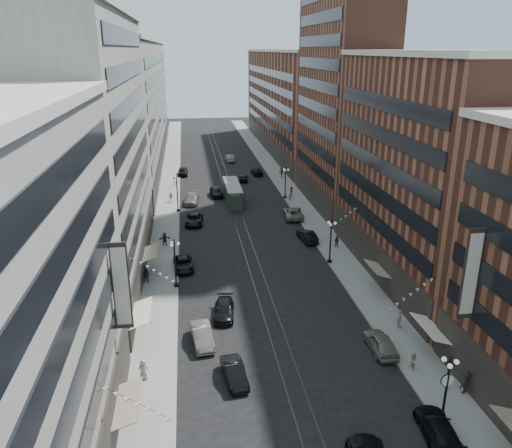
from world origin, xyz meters
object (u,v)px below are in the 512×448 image
car_4 (381,343)px  car_11 (293,213)px  pedestrian_2 (146,275)px  car_14 (230,158)px  car_3 (438,429)px  car_10 (307,236)px  lamppost_se_near (447,387)px  car_1 (202,336)px  pedestrian_9 (282,172)px  pedestrian_1 (143,369)px  pedestrian_3 (465,382)px  streetcar (233,193)px  pedestrian_6 (171,197)px  car_7 (194,220)px  lamppost_sw_mid (177,193)px  pedestrian_extra_0 (175,181)px  car_extra_1 (243,178)px  pedestrian_extra_2 (292,192)px  pedestrian_7 (337,241)px  lamppost_se_mid (285,182)px  car_9 (183,171)px  pedestrian_5 (165,239)px  car_12 (257,171)px  pedestrian_8 (290,196)px  car_2 (183,264)px  car_5 (234,372)px  pedestrian_extra_1 (413,361)px  car_extra_0 (224,310)px  lamppost_sw_far (175,262)px  pedestrian_4 (399,319)px  car_8 (191,199)px

car_4 → car_11: car_11 is taller
pedestrian_2 → car_14: pedestrian_2 is taller
car_3 → car_10: 36.62m
lamppost_se_near → car_1: (-16.00, 12.59, -2.45)m
car_10 → pedestrian_9: 35.51m
pedestrian_1 → pedestrian_3: size_ratio=0.92×
streetcar → pedestrian_6: bearing=176.0°
pedestrian_1 → car_7: (4.75, 36.76, -0.27)m
lamppost_sw_mid → car_4: (17.60, -41.71, -2.30)m
car_14 → pedestrian_extra_0: bearing=54.0°
car_extra_1 → pedestrian_extra_0: pedestrian_extra_0 is taller
pedestrian_extra_2 → car_1: bearing=-178.0°
pedestrian_3 → car_10: bearing=-115.5°
pedestrian_7 → car_10: bearing=0.6°
lamppost_se_mid → car_9: bearing=131.7°
pedestrian_5 → car_12: bearing=52.9°
streetcar → car_1: 43.55m
pedestrian_2 → pedestrian_8: 36.07m
lamppost_se_mid → car_7: lamppost_se_mid is taller
car_10 → pedestrian_5: pedestrian_5 is taller
car_extra_1 → car_10: bearing=105.0°
pedestrian_2 → car_2: bearing=51.2°
car_12 → pedestrian_7: 41.62m
car_5 → streetcar: bearing=77.7°
pedestrian_2 → car_14: (14.81, 62.54, -0.24)m
car_1 → pedestrian_extra_1: (16.68, -6.40, 0.14)m
car_9 → pedestrian_5: size_ratio=2.83×
lamppost_se_mid → pedestrian_8: (0.38, -2.09, -2.09)m
pedestrian_8 → pedestrian_extra_0: pedestrian_8 is taller
car_14 → car_11: bearing=93.0°
pedestrian_9 → streetcar: bearing=-120.5°
car_7 → car_extra_0: (2.30, -27.69, -0.05)m
streetcar → car_2: streetcar is taller
lamppost_sw_far → pedestrian_2: bearing=157.5°
lamppost_sw_far → car_1: bearing=-78.1°
pedestrian_4 → pedestrian_8: 41.42m
pedestrian_1 → pedestrian_7: 33.86m
streetcar → pedestrian_1: bearing=-103.6°
car_7 → pedestrian_9: (18.24, 26.20, 0.38)m
pedestrian_1 → car_1: bearing=-119.5°
car_1 → car_extra_1: 57.51m
car_2 → car_3: (16.80, -29.77, 0.07)m
lamppost_se_near → streetcar: 56.39m
car_4 → pedestrian_4: (3.04, 3.24, 0.24)m
pedestrian_7 → car_extra_1: size_ratio=0.38×
car_8 → car_14: car_8 is taller
pedestrian_6 → lamppost_sw_far: bearing=99.0°
lamppost_se_near → pedestrian_1: bearing=158.9°
lamppost_sw_mid → pedestrian_extra_1: size_ratio=3.62×
car_11 → car_12: size_ratio=1.23×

